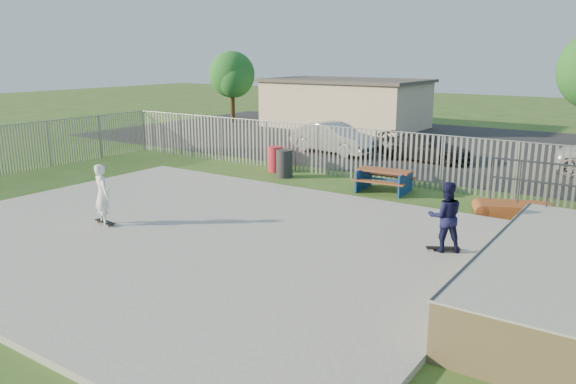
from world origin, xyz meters
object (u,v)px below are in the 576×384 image
Objects in this scene: funbox at (515,210)px; car_dark at (426,148)px; picnic_table at (384,180)px; tree_left at (232,75)px; car_silver at (334,138)px; trash_bin_red at (276,159)px; skater_navy at (445,217)px; skater_white at (103,194)px; trash_bin_grey at (284,164)px.

car_dark is (-5.58, 7.13, 0.43)m from funbox.
picnic_table is 22.53m from tree_left.
picnic_table is 0.44× the size of car_silver.
tree_left is (-12.77, 12.50, 2.85)m from trash_bin_red.
car_dark is at bearing -72.13° from car_silver.
skater_navy is (22.07, -18.47, -2.37)m from tree_left.
skater_navy and skater_white have the same top height.
trash_bin_red is 9.25m from skater_white.
car_silver is 2.66× the size of skater_navy.
trash_bin_red reaches higher than picnic_table.
trash_bin_red is 1.16m from trash_bin_grey.
tree_left reaches higher than picnic_table.
trash_bin_grey is 8.54m from skater_white.
trash_bin_grey is at bearing -74.06° from skater_white.
trash_bin_grey reaches higher than funbox.
trash_bin_red is 0.61× the size of skater_navy.
car_dark is at bearing 53.25° from trash_bin_red.
trash_bin_red is (-5.26, 0.67, 0.12)m from picnic_table.
funbox is 26.75m from tree_left.
funbox is 2.04× the size of trash_bin_grey.
tree_left reaches higher than trash_bin_grey.
funbox is 4.74m from skater_navy.
trash_bin_red is 11.06m from skater_navy.
picnic_table is at bearing -7.25° from trash_bin_red.
trash_bin_grey reaches higher than picnic_table.
skater_navy reaches higher than picnic_table.
picnic_table is at bearing -127.13° from car_silver.
car_dark is at bearing -86.08° from skater_white.
picnic_table is 6.69m from skater_navy.
trash_bin_grey is 7.32m from car_dark.
skater_white is (-9.22, -7.88, 0.81)m from funbox.
tree_left reaches higher than funbox.
funbox is at bearing -12.72° from picnic_table.
picnic_table is 1.17× the size of skater_navy.
skater_navy is at bearing -32.69° from trash_bin_red.
skater_navy is at bearing -120.46° from funbox.
skater_navy is at bearing -153.24° from car_dark.
skater_navy is at bearing -57.25° from picnic_table.
funbox is 12.15m from skater_white.
picnic_table reaches higher than funbox.
picnic_table is 1.82× the size of trash_bin_grey.
trash_bin_red is at bearing -68.18° from skater_white.
tree_left is at bearing 136.08° from trash_bin_grey.
trash_bin_grey reaches higher than trash_bin_red.
car_silver is at bearing 128.47° from picnic_table.
car_silver is at bearing 100.71° from trash_bin_grey.
trash_bin_grey is at bearing -43.92° from tree_left.
skater_navy reaches higher than funbox.
car_dark reaches higher than funbox.
car_silver is 4.55m from car_dark.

